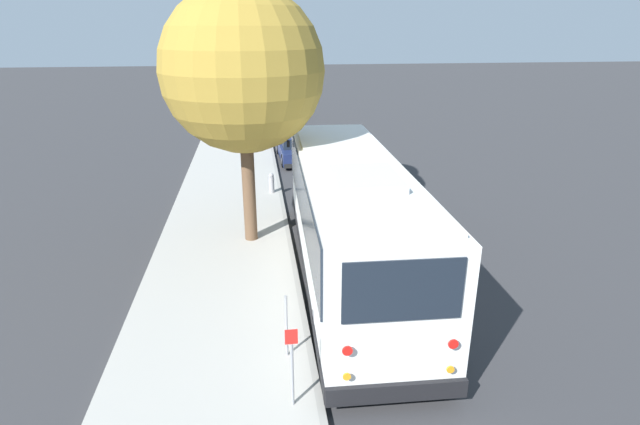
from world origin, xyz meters
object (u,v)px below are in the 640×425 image
at_px(shuttle_bus, 351,213).
at_px(fire_hydrant, 271,183).
at_px(sign_post_near, 292,367).
at_px(sign_post_far, 286,326).
at_px(parked_sedan_tan, 286,127).
at_px(parked_sedan_silver, 275,97).
at_px(street_tree, 242,58).
at_px(parked_sedan_navy, 295,148).
at_px(parked_sedan_maroon, 281,109).

height_order(shuttle_bus, fire_hydrant, shuttle_bus).
bearing_deg(sign_post_near, sign_post_far, 0.00).
bearing_deg(parked_sedan_tan, parked_sedan_silver, 1.19).
relative_size(parked_sedan_silver, fire_hydrant, 5.84).
xyz_separation_m(parked_sedan_silver, street_tree, (-29.70, 2.19, 5.01)).
height_order(parked_sedan_tan, fire_hydrant, parked_sedan_tan).
distance_m(parked_sedan_tan, street_tree, 16.67).
relative_size(parked_sedan_tan, sign_post_far, 3.14).
height_order(parked_sedan_tan, street_tree, street_tree).
height_order(sign_post_far, fire_hydrant, sign_post_far).
distance_m(parked_sedan_navy, parked_sedan_maroon, 12.58).
xyz_separation_m(street_tree, sign_post_near, (-7.68, -0.70, -4.67)).
bearing_deg(fire_hydrant, parked_sedan_navy, -14.38).
distance_m(street_tree, sign_post_near, 9.02).
distance_m(parked_sedan_navy, street_tree, 11.56).
bearing_deg(sign_post_near, parked_sedan_maroon, -3.00).
bearing_deg(parked_sedan_silver, sign_post_far, 174.51).
bearing_deg(fire_hydrant, sign_post_near, 179.33).
xyz_separation_m(sign_post_near, sign_post_far, (1.44, 0.00, -0.11)).
distance_m(parked_sedan_maroon, sign_post_near, 30.45).
height_order(parked_sedan_navy, parked_sedan_maroon, parked_sedan_maroon).
relative_size(street_tree, sign_post_near, 5.27).
bearing_deg(street_tree, parked_sedan_silver, -4.22).
xyz_separation_m(parked_sedan_navy, sign_post_near, (-17.83, 1.60, 0.35)).
height_order(parked_sedan_navy, parked_sedan_tan, parked_sedan_tan).
height_order(parked_sedan_tan, sign_post_near, sign_post_near).
bearing_deg(sign_post_far, sign_post_near, -180.00).
relative_size(parked_sedan_silver, sign_post_near, 3.04).
bearing_deg(fire_hydrant, parked_sedan_maroon, -4.54).
bearing_deg(parked_sedan_navy, sign_post_far, 172.73).
relative_size(parked_sedan_navy, parked_sedan_maroon, 1.03).
distance_m(parked_sedan_silver, sign_post_far, 35.97).
height_order(sign_post_near, fire_hydrant, sign_post_near).
height_order(parked_sedan_maroon, parked_sedan_silver, same).
xyz_separation_m(parked_sedan_silver, fire_hydrant, (-25.23, 1.35, -0.07)).
bearing_deg(fire_hydrant, parked_sedan_tan, -6.92).
bearing_deg(sign_post_near, shuttle_bus, -21.66).
bearing_deg(sign_post_near, parked_sedan_navy, -5.12).
height_order(parked_sedan_navy, fire_hydrant, parked_sedan_navy).
xyz_separation_m(parked_sedan_tan, parked_sedan_maroon, (6.98, -0.08, 0.01)).
xyz_separation_m(shuttle_bus, parked_sedan_navy, (12.88, 0.37, -1.25)).
xyz_separation_m(shuttle_bus, sign_post_near, (-4.95, 1.97, -0.90)).
bearing_deg(parked_sedan_maroon, sign_post_near, 173.47).
distance_m(parked_sedan_silver, sign_post_near, 37.41).
distance_m(street_tree, fire_hydrant, 6.82).
xyz_separation_m(parked_sedan_silver, sign_post_near, (-37.38, 1.49, 0.33)).
relative_size(parked_sedan_silver, sign_post_far, 3.42).
distance_m(shuttle_bus, sign_post_near, 5.40).
height_order(parked_sedan_navy, sign_post_near, sign_post_near).
bearing_deg(fire_hydrant, parked_sedan_silver, -3.07).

